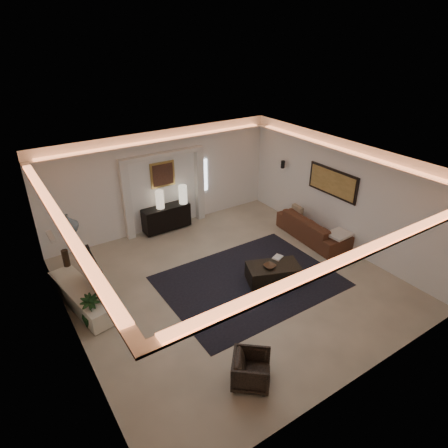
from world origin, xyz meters
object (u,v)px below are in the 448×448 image
sofa (313,228)px  armchair (251,370)px  console (166,217)px  coffee_table (273,273)px

sofa → armchair: sofa is taller
console → armchair: 5.95m
console → coffee_table: bearing=-76.4°
console → sofa: (3.23, -2.75, -0.07)m
coffee_table → armchair: armchair is taller
coffee_table → armchair: bearing=-115.2°
console → sofa: size_ratio=0.62×
armchair → console: bearing=28.4°
sofa → coffee_table: sofa is taller
coffee_table → armchair: size_ratio=1.90×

